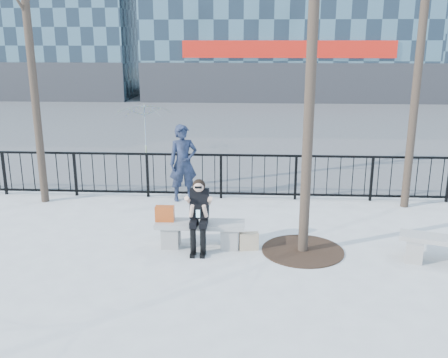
# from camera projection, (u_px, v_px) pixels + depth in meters

# --- Properties ---
(ground) EXTENTS (120.00, 120.00, 0.00)m
(ground) POSITION_uv_depth(u_px,v_px,m) (200.00, 247.00, 9.35)
(ground) COLOR #A5A4A0
(ground) RESTS_ON ground
(street_surface) EXTENTS (60.00, 23.00, 0.01)m
(street_surface) POSITION_uv_depth(u_px,v_px,m) (233.00, 121.00, 23.77)
(street_surface) COLOR #474747
(street_surface) RESTS_ON ground
(railing) EXTENTS (14.00, 0.06, 1.10)m
(railing) POSITION_uv_depth(u_px,v_px,m) (213.00, 176.00, 12.09)
(railing) COLOR black
(railing) RESTS_ON ground
(tree_grate) EXTENTS (1.50, 1.50, 0.02)m
(tree_grate) POSITION_uv_depth(u_px,v_px,m) (303.00, 250.00, 9.15)
(tree_grate) COLOR black
(tree_grate) RESTS_ON ground
(bench_main) EXTENTS (1.65, 0.46, 0.49)m
(bench_main) POSITION_uv_depth(u_px,v_px,m) (200.00, 232.00, 9.27)
(bench_main) COLOR slate
(bench_main) RESTS_ON ground
(bench_second) EXTENTS (1.48, 0.41, 0.44)m
(bench_second) POSITION_uv_depth(u_px,v_px,m) (444.00, 247.00, 8.66)
(bench_second) COLOR slate
(bench_second) RESTS_ON ground
(seated_woman) EXTENTS (0.50, 0.64, 1.34)m
(seated_woman) POSITION_uv_depth(u_px,v_px,m) (199.00, 216.00, 9.02)
(seated_woman) COLOR black
(seated_woman) RESTS_ON ground
(handbag) EXTENTS (0.35, 0.17, 0.29)m
(handbag) POSITION_uv_depth(u_px,v_px,m) (165.00, 214.00, 9.24)
(handbag) COLOR #B04315
(handbag) RESTS_ON bench_main
(shopping_bag) EXTENTS (0.37, 0.19, 0.33)m
(shopping_bag) POSITION_uv_depth(u_px,v_px,m) (249.00, 241.00, 9.17)
(shopping_bag) COLOR beige
(shopping_bag) RESTS_ON ground
(standing_man) EXTENTS (0.78, 0.63, 1.84)m
(standing_man) POSITION_uv_depth(u_px,v_px,m) (183.00, 163.00, 11.84)
(standing_man) COLOR black
(standing_man) RESTS_ON ground
(vendor_umbrella) EXTENTS (2.41, 2.43, 1.71)m
(vendor_umbrella) POSITION_uv_depth(u_px,v_px,m) (144.00, 129.00, 16.77)
(vendor_umbrella) COLOR #D1DD31
(vendor_umbrella) RESTS_ON ground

